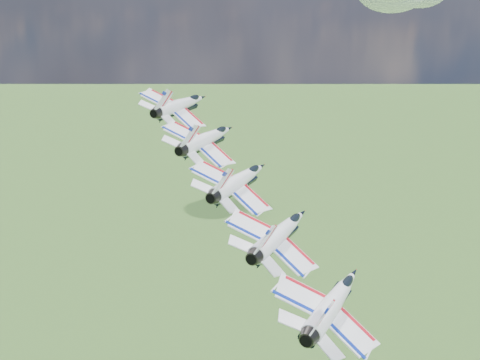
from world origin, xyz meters
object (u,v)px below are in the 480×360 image
(jet_0, at_px, (181,104))
(jet_3, at_px, (281,233))
(jet_1, at_px, (208,138))
(jet_4, at_px, (334,301))
(jet_2, at_px, (240,180))

(jet_0, distance_m, jet_3, 36.88)
(jet_1, distance_m, jet_4, 36.88)
(jet_2, bearing_deg, jet_1, 140.99)
(jet_0, bearing_deg, jet_1, -39.01)
(jet_0, height_order, jet_2, jet_0)
(jet_2, xyz_separation_m, jet_3, (7.38, -9.38, -2.93))
(jet_1, relative_size, jet_3, 1.00)
(jet_2, relative_size, jet_3, 1.00)
(jet_1, bearing_deg, jet_3, -39.01)
(jet_3, bearing_deg, jet_0, 140.99)
(jet_0, distance_m, jet_2, 24.59)
(jet_0, height_order, jet_3, jet_0)
(jet_0, xyz_separation_m, jet_4, (29.53, -37.53, -11.72))
(jet_1, bearing_deg, jet_2, -39.01)
(jet_2, bearing_deg, jet_0, 140.99)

